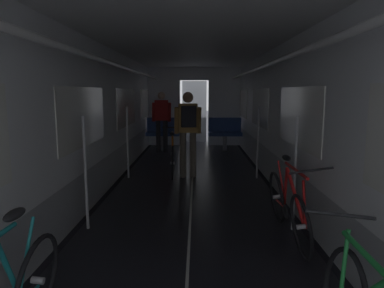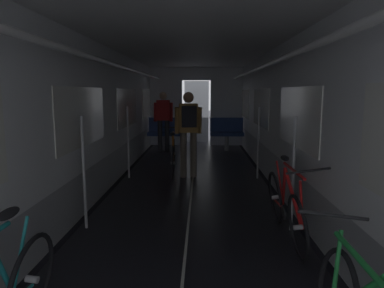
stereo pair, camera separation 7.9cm
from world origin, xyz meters
name	(u,v)px [view 2 (the right image)]	position (x,y,z in m)	size (l,w,h in m)	color
train_car_shell	(191,91)	(0.00, 3.60, 1.70)	(3.14, 12.34, 2.57)	black
bench_seat_far_left	(165,131)	(-0.90, 8.07, 0.57)	(0.98, 0.51, 0.95)	gray
bench_seat_far_right	(227,131)	(0.90, 8.07, 0.57)	(0.98, 0.51, 0.95)	gray
bicycle_red	(286,206)	(1.14, 1.87, 0.38)	(0.44, 1.69, 0.96)	black
person_cyclist_aisle	(189,127)	(-0.09, 4.77, 1.02)	(0.55, 0.41, 1.69)	brown
bicycle_orange_in_aisle	(173,156)	(-0.41, 5.03, 0.38)	(0.44, 1.69, 0.93)	black
person_standing_near_bench	(163,118)	(-0.90, 7.70, 0.98)	(0.53, 0.23, 1.69)	#2D2D33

